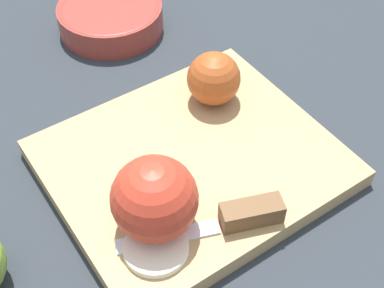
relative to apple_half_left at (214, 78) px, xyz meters
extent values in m
plane|color=#282D33|center=(0.08, 0.06, -0.06)|extent=(4.00, 4.00, 0.00)
cube|color=tan|center=(0.08, 0.06, -0.04)|extent=(0.31, 0.27, 0.02)
sphere|color=#AD4C1E|center=(0.00, 0.00, 0.00)|extent=(0.06, 0.06, 0.06)
cylinder|color=#EFE5C6|center=(0.00, 0.00, 0.00)|extent=(0.05, 0.04, 0.06)
sphere|color=red|center=(0.16, 0.12, 0.01)|extent=(0.08, 0.08, 0.08)
cylinder|color=#EFE5C6|center=(0.16, 0.11, 0.01)|extent=(0.03, 0.08, 0.08)
cube|color=silver|center=(0.16, 0.14, -0.03)|extent=(0.10, 0.05, 0.00)
cube|color=brown|center=(0.08, 0.17, -0.02)|extent=(0.07, 0.04, 0.02)
cylinder|color=#EFE5C6|center=(0.17, 0.14, -0.03)|extent=(0.06, 0.06, 0.01)
cylinder|color=#99382D|center=(0.02, -0.23, -0.04)|extent=(0.15, 0.15, 0.04)
torus|color=#99382D|center=(0.02, -0.23, -0.02)|extent=(0.15, 0.15, 0.01)
camera|label=1|loc=(0.30, 0.38, 0.42)|focal=50.00mm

